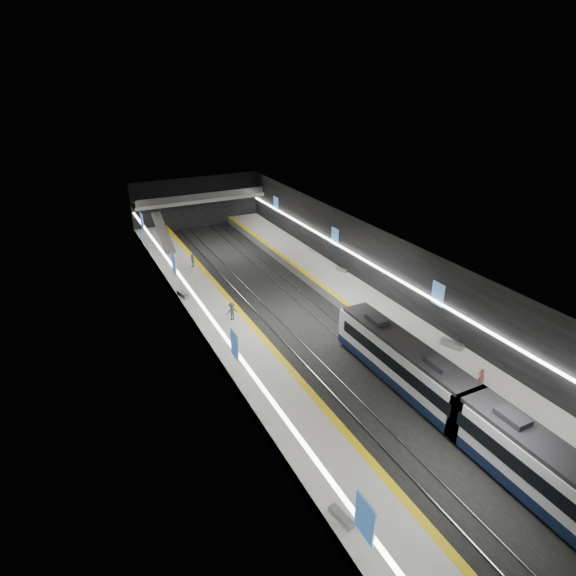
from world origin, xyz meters
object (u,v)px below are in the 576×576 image
train (468,412)px  bench_right_near (452,344)px  bench_left_far (183,295)px  passenger_left_a (193,260)px  escalator (163,232)px  passenger_right_a (481,378)px  passenger_left_b (232,311)px  bench_left_near (341,517)px  bench_right_far (342,270)px

train → bench_right_near: 10.50m
bench_left_far → bench_right_near: 27.58m
bench_left_far → passenger_left_a: 8.51m
escalator → passenger_left_a: size_ratio=4.64×
train → escalator: bearing=102.4°
bench_left_far → bench_right_near: size_ratio=0.96×
bench_left_far → passenger_right_a: 30.48m
bench_left_far → passenger_left_b: size_ratio=1.07×
escalator → train: bearing=-77.6°
bench_left_near → train: bearing=2.6°
bench_right_near → passenger_left_b: passenger_left_b is taller
bench_left_near → passenger_left_a: (3.11, 39.00, 0.66)m
bench_left_near → passenger_left_a: size_ratio=0.97×
bench_left_near → bench_right_near: 21.22m
bench_left_near → bench_right_near: size_ratio=0.84×
escalator → passenger_left_a: 9.33m
bench_right_far → passenger_left_a: passenger_left_a is taller
bench_right_near → bench_right_far: size_ratio=1.23×
passenger_left_a → bench_right_far: bearing=49.5°
bench_left_near → passenger_left_b: bearing=73.7°
bench_left_far → bench_right_far: (19.00, -1.58, -0.04)m
passenger_left_b → bench_right_far: bearing=-164.0°
escalator → passenger_left_a: bearing=-81.6°
train → bench_left_near: bearing=-167.5°
train → escalator: 46.67m
escalator → passenger_right_a: escalator is taller
bench_right_near → passenger_left_b: 20.54m
bench_right_near → passenger_right_a: (-2.20, -5.30, 0.53)m
bench_right_far → passenger_left_b: size_ratio=0.90×
bench_left_far → bench_right_near: bench_right_near is taller
escalator → bench_right_near: escalator is taller
escalator → bench_left_near: size_ratio=4.78×
bench_left_far → passenger_right_a: (16.32, -25.73, 0.54)m
escalator → bench_right_far: 25.22m
bench_left_near → passenger_left_b: passenger_left_b is taller
passenger_right_a → bench_left_far: bearing=29.1°
bench_left_far → bench_right_far: size_ratio=1.18×
bench_right_far → train: bearing=-125.0°
bench_left_near → passenger_left_b: 24.28m
train → bench_left_far: size_ratio=15.09×
train → bench_right_near: train is taller
escalator → bench_left_near: bearing=-92.1°
train → bench_left_near: (-11.76, -2.60, -0.99)m
passenger_right_a → passenger_left_a: size_ratio=0.90×
bench_right_near → passenger_right_a: passenger_right_a is taller
escalator → bench_left_far: 17.17m
bench_left_near → bench_left_far: bench_left_far is taller
passenger_right_a → passenger_left_a: 35.95m
passenger_left_a → passenger_left_b: (-0.43, -14.88, 0.04)m
train → passenger_right_a: train is taller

